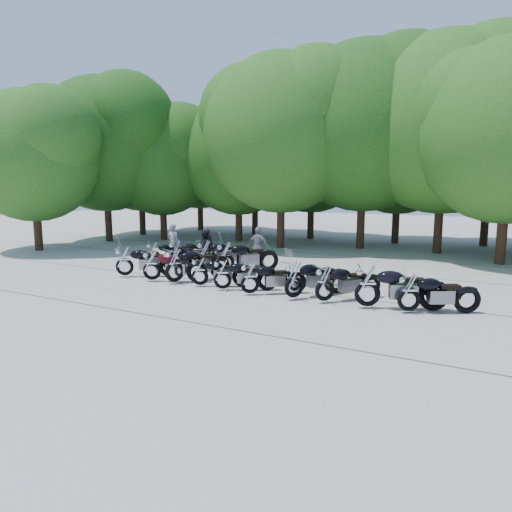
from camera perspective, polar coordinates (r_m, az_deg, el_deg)
The scene contains 33 objects.
ground at distance 14.77m, azimuth -2.74°, elevation -5.01°, with size 90.00×90.00×0.00m, color #A7A197.
tree_0 at distance 34.09m, azimuth -14.29°, elevation 11.78°, with size 7.50×7.50×9.21m.
tree_1 at distance 30.55m, azimuth -11.71°, elevation 11.51°, with size 6.97×6.97×8.55m.
tree_2 at distance 29.15m, azimuth -2.20°, elevation 12.31°, with size 7.31×7.31×8.97m.
tree_3 at distance 26.12m, azimuth 3.20°, elevation 14.94°, with size 8.70×8.70×10.67m.
tree_4 at distance 26.50m, azimuth 13.36°, elevation 15.32°, with size 9.13×9.13×11.20m.
tree_5 at distance 25.86m, azimuth 22.50°, elevation 14.92°, with size 9.04×9.04×11.10m.
tree_6 at distance 23.26m, azimuth 29.19°, elevation 13.36°, with size 8.00×8.00×9.82m.
tree_9 at distance 36.53m, azimuth -7.09°, elevation 11.87°, with size 7.59×7.59×9.32m.
tree_10 at distance 33.28m, azimuth -0.13°, elevation 12.48°, with size 7.78×7.78×9.55m.
tree_11 at distance 30.89m, azimuth 6.99°, elevation 12.40°, with size 7.56×7.56×9.28m.
tree_12 at distance 29.41m, azimuth 17.46°, elevation 12.70°, with size 7.88×7.88×9.67m.
tree_13 at distance 29.92m, azimuth 27.32°, elevation 12.67°, with size 8.31×8.31×10.20m.
tree_16 at distance 27.58m, azimuth -26.16°, elevation 11.12°, with size 6.97×6.97×8.55m.
tree_17 at distance 30.76m, azimuth -18.39°, elevation 13.06°, with size 8.31×8.31×10.20m.
motorcycle_0 at distance 18.36m, azimuth -16.13°, elevation -0.48°, with size 0.73×2.38×1.35m, color black, non-canonical shape.
motorcycle_1 at distance 17.24m, azimuth -12.91°, elevation -0.97°, with size 0.72×2.36×1.33m, color #38070F, non-canonical shape.
motorcycle_2 at distance 16.70m, azimuth -10.16°, elevation -0.98°, with size 0.78×2.57×1.45m, color black, non-canonical shape.
motorcycle_3 at distance 16.09m, azimuth -7.04°, elevation -1.79°, with size 0.63×2.07×1.17m, color black, non-canonical shape.
motorcycle_4 at distance 15.44m, azimuth -4.21°, elevation -2.16°, with size 0.64×2.11×1.19m, color black, non-canonical shape.
motorcycle_5 at distance 14.75m, azimuth -0.76°, elevation -2.63°, with size 0.65×2.13×1.20m, color black, non-canonical shape.
motorcycle_6 at distance 14.20m, azimuth 4.79°, elevation -2.77°, with size 0.74×2.42×1.37m, color black, non-canonical shape.
motorcycle_7 at distance 13.91m, azimuth 8.61°, elevation -3.24°, with size 0.69×2.28×1.29m, color black, non-canonical shape.
motorcycle_8 at distance 13.49m, azimuth 13.79°, elevation -3.44°, with size 0.78×2.56×1.44m, color black, non-canonical shape.
motorcycle_9 at distance 13.35m, azimuth 18.62°, elevation -4.16°, with size 0.68×2.25×1.27m, color black, non-canonical shape.
motorcycle_10 at distance 20.73m, azimuth -12.68°, elevation 0.47°, with size 0.64×2.12×1.20m, color black, non-canonical shape.
motorcycle_11 at distance 20.00m, azimuth -9.92°, elevation 0.45°, with size 0.72×2.36×1.33m, color black, non-canonical shape.
motorcycle_12 at distance 19.16m, azimuth -6.36°, elevation 0.31°, with size 0.77×2.52×1.42m, color black, non-canonical shape.
motorcycle_13 at distance 18.42m, azimuth -3.83°, elevation 0.03°, with size 0.78×2.55×1.44m, color black, non-canonical shape.
rider_0 at distance 21.17m, azimuth -10.30°, elevation 1.57°, with size 0.66×0.44×1.82m, color gray.
rider_1 at distance 20.32m, azimuth -6.42°, elevation 1.03°, with size 0.78×0.60×1.60m, color black.
rider_2 at distance 19.63m, azimuth 0.31°, elevation 1.11°, with size 1.05×0.44×1.79m, color gray.
rider_3 at distance 20.74m, azimuth -6.08°, elevation 1.25°, with size 0.60×0.39×1.63m, color black.
Camera 1 is at (7.34, -12.33, 3.53)m, focal length 32.00 mm.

